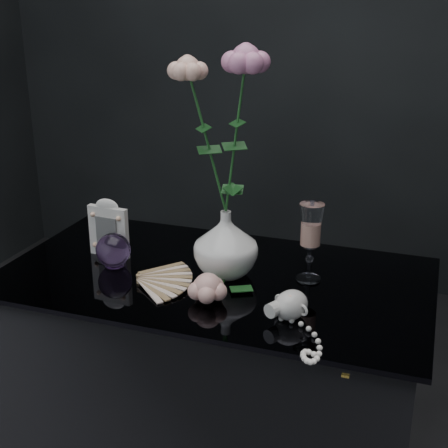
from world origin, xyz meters
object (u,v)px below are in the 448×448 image
at_px(loose_rose, 208,287).
at_px(pearl_jar, 291,304).
at_px(picture_frame, 108,228).
at_px(paperweight, 113,250).
at_px(wine_glass, 310,243).
at_px(vase, 226,244).

bearing_deg(loose_rose, pearl_jar, -1.95).
xyz_separation_m(picture_frame, paperweight, (0.04, -0.06, -0.04)).
bearing_deg(paperweight, wine_glass, 10.04).
bearing_deg(paperweight, vase, 9.30).
bearing_deg(paperweight, loose_rose, -18.82).
bearing_deg(loose_rose, vase, 95.42).
xyz_separation_m(picture_frame, loose_rose, (0.34, -0.16, -0.05)).
relative_size(wine_glass, paperweight, 2.20).
relative_size(wine_glass, picture_frame, 1.22).
bearing_deg(pearl_jar, picture_frame, -170.95).
xyz_separation_m(paperweight, pearl_jar, (0.49, -0.11, -0.01)).
height_order(vase, paperweight, vase).
bearing_deg(pearl_jar, loose_rose, -157.29).
relative_size(paperweight, loose_rose, 0.45).
xyz_separation_m(vase, pearl_jar, (0.20, -0.16, -0.05)).
xyz_separation_m(loose_rose, pearl_jar, (0.20, -0.01, 0.00)).
relative_size(picture_frame, pearl_jar, 0.68).
bearing_deg(wine_glass, paperweight, -169.96).
xyz_separation_m(vase, wine_glass, (0.20, 0.04, 0.01)).
xyz_separation_m(wine_glass, loose_rose, (-0.19, -0.19, -0.06)).
height_order(wine_glass, paperweight, wine_glass).
relative_size(picture_frame, paperweight, 1.80).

